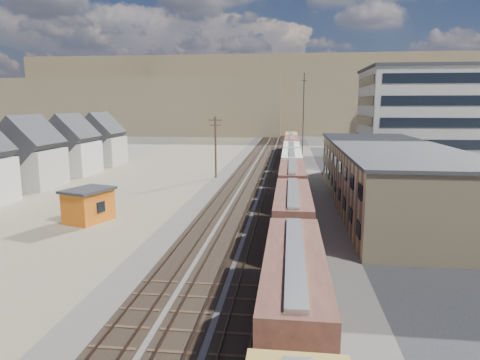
# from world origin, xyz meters

# --- Properties ---
(ground) EXTENTS (300.00, 300.00, 0.00)m
(ground) POSITION_xyz_m (0.00, 0.00, 0.00)
(ground) COLOR #6B6356
(ground) RESTS_ON ground
(ballast_bed) EXTENTS (18.00, 200.00, 0.06)m
(ballast_bed) POSITION_xyz_m (0.00, 50.00, 0.03)
(ballast_bed) COLOR #4C4742
(ballast_bed) RESTS_ON ground
(dirt_yard) EXTENTS (24.00, 180.00, 0.03)m
(dirt_yard) POSITION_xyz_m (-20.00, 40.00, 0.01)
(dirt_yard) COLOR #857A5B
(dirt_yard) RESTS_ON ground
(asphalt_lot) EXTENTS (26.00, 120.00, 0.04)m
(asphalt_lot) POSITION_xyz_m (22.00, 35.00, 0.02)
(asphalt_lot) COLOR #232326
(asphalt_lot) RESTS_ON ground
(rail_tracks) EXTENTS (11.40, 200.00, 0.24)m
(rail_tracks) POSITION_xyz_m (-0.55, 50.00, 0.11)
(rail_tracks) COLOR black
(rail_tracks) RESTS_ON ground
(freight_train) EXTENTS (3.00, 119.74, 4.46)m
(freight_train) POSITION_xyz_m (3.80, 32.04, 2.79)
(freight_train) COLOR black
(freight_train) RESTS_ON ground
(warehouse) EXTENTS (12.40, 40.40, 7.25)m
(warehouse) POSITION_xyz_m (14.98, 25.00, 3.65)
(warehouse) COLOR tan
(warehouse) RESTS_ON ground
(office_tower) EXTENTS (22.60, 18.60, 18.45)m
(office_tower) POSITION_xyz_m (27.95, 54.95, 9.26)
(office_tower) COLOR #9E998E
(office_tower) RESTS_ON ground
(utility_pole_north) EXTENTS (2.20, 0.32, 10.00)m
(utility_pole_north) POSITION_xyz_m (-8.50, 42.00, 5.30)
(utility_pole_north) COLOR #382619
(utility_pole_north) RESTS_ON ground
(radio_mast) EXTENTS (1.20, 0.16, 18.00)m
(radio_mast) POSITION_xyz_m (6.00, 60.00, 9.12)
(radio_mast) COLOR black
(radio_mast) RESTS_ON ground
(townhouse_row) EXTENTS (8.15, 68.16, 10.47)m
(townhouse_row) POSITION_xyz_m (-34.00, 25.00, 4.34)
(townhouse_row) COLOR #B7B2A8
(townhouse_row) RESTS_ON ground
(hills_north) EXTENTS (265.00, 80.00, 32.00)m
(hills_north) POSITION_xyz_m (0.17, 167.92, 14.10)
(hills_north) COLOR brown
(hills_north) RESTS_ON ground
(maintenance_shed) EXTENTS (4.96, 5.63, 3.46)m
(maintenance_shed) POSITION_xyz_m (-16.85, 14.17, 1.77)
(maintenance_shed) COLOR orange
(maintenance_shed) RESTS_ON ground
(parked_car_blue) EXTENTS (5.01, 5.80, 1.48)m
(parked_car_blue) POSITION_xyz_m (24.75, 46.90, 0.74)
(parked_car_blue) COLOR navy
(parked_car_blue) RESTS_ON ground
(parked_car_far) EXTENTS (2.16, 4.80, 1.60)m
(parked_car_far) POSITION_xyz_m (31.83, 61.72, 0.80)
(parked_car_far) COLOR white
(parked_car_far) RESTS_ON ground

